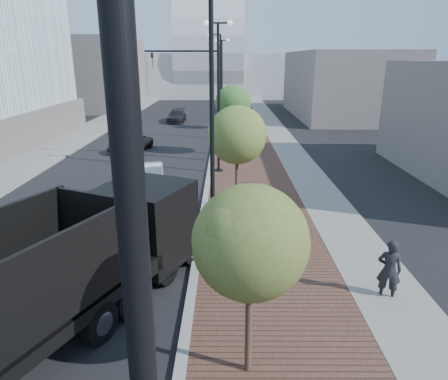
{
  "coord_description": "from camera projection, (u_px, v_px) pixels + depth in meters",
  "views": [
    {
      "loc": [
        1.08,
        -3.92,
        7.13
      ],
      "look_at": [
        1.0,
        12.0,
        2.0
      ],
      "focal_mm": 32.83,
      "sensor_mm": 36.0,
      "label": 1
    }
  ],
  "objects": [
    {
      "name": "tree_3",
      "position": [
        232.0,
        98.0,
        42.06
      ],
      "size": [
        2.25,
        2.18,
        4.37
      ],
      "color": "#382619",
      "rests_on": "ground"
    },
    {
      "name": "white_sedan",
      "position": [
        146.0,
        180.0,
        22.33
      ],
      "size": [
        2.27,
        5.02,
        1.6
      ],
      "primitive_type": "imported",
      "rotation": [
        0.0,
        0.0,
        0.12
      ],
      "color": "silver",
      "rests_on": "ground"
    },
    {
      "name": "curb",
      "position": [
        216.0,
        127.0,
        43.98
      ],
      "size": [
        0.3,
        140.0,
        0.14
      ],
      "primitive_type": "cube",
      "color": "gray",
      "rests_on": "ground"
    },
    {
      "name": "commercial_block_ne",
      "position": [
        343.0,
        84.0,
        52.22
      ],
      "size": [
        12.0,
        22.0,
        8.0
      ],
      "primitive_type": "cube",
      "color": "slate",
      "rests_on": "ground"
    },
    {
      "name": "utility_cover_2",
      "position": [
        248.0,
        184.0,
        23.96
      ],
      "size": [
        0.5,
        0.5,
        0.02
      ],
      "primitive_type": "cube",
      "color": "black",
      "rests_on": "sidewalk"
    },
    {
      "name": "dump_truck",
      "position": [
        77.0,
        273.0,
        11.22
      ],
      "size": [
        7.95,
        13.39,
        3.57
      ],
      "rotation": [
        0.0,
        0.0,
        -0.43
      ],
      "color": "black",
      "rests_on": "ground"
    },
    {
      "name": "streetlight_2",
      "position": [
        218.0,
        97.0,
        25.38
      ],
      "size": [
        1.72,
        0.56,
        9.28
      ],
      "color": "black",
      "rests_on": "ground"
    },
    {
      "name": "streetlight_4",
      "position": [
        222.0,
        79.0,
        48.23
      ],
      "size": [
        1.72,
        0.56,
        9.28
      ],
      "color": "black",
      "rests_on": "ground"
    },
    {
      "name": "traffic_mast",
      "position": [
        206.0,
        91.0,
        28.19
      ],
      "size": [
        5.09,
        0.2,
        8.0
      ],
      "color": "black",
      "rests_on": "ground"
    },
    {
      "name": "tree_0",
      "position": [
        253.0,
        242.0,
        8.7
      ],
      "size": [
        2.54,
        2.52,
        4.67
      ],
      "color": "#382619",
      "rests_on": "ground"
    },
    {
      "name": "dark_car_mid",
      "position": [
        130.0,
        143.0,
        32.94
      ],
      "size": [
        3.44,
        4.86,
        1.23
      ],
      "primitive_type": "imported",
      "rotation": [
        0.0,
        0.0,
        -0.35
      ],
      "color": "black",
      "rests_on": "ground"
    },
    {
      "name": "concrete_strip",
      "position": [
        274.0,
        127.0,
        43.95
      ],
      "size": [
        2.4,
        140.0,
        0.13
      ],
      "primitive_type": "cube",
      "color": "slate",
      "rests_on": "ground"
    },
    {
      "name": "west_sidewalk",
      "position": [
        95.0,
        127.0,
        44.04
      ],
      "size": [
        4.0,
        140.0,
        0.12
      ],
      "primitive_type": "cube",
      "color": "slate",
      "rests_on": "ground"
    },
    {
      "name": "utility_cover_1",
      "position": [
        266.0,
        281.0,
        13.49
      ],
      "size": [
        0.5,
        0.5,
        0.02
      ],
      "primitive_type": "cube",
      "color": "black",
      "rests_on": "sidewalk"
    },
    {
      "name": "streetlight_3",
      "position": [
        219.0,
        91.0,
        36.95
      ],
      "size": [
        1.44,
        0.56,
        9.21
      ],
      "color": "black",
      "rests_on": "ground"
    },
    {
      "name": "streetlight_1",
      "position": [
        209.0,
        143.0,
        14.11
      ],
      "size": [
        1.44,
        0.56,
        9.21
      ],
      "color": "black",
      "rests_on": "ground"
    },
    {
      "name": "tree_2",
      "position": [
        234.0,
        103.0,
        30.43
      ],
      "size": [
        2.68,
        2.68,
        5.3
      ],
      "color": "#382619",
      "rests_on": "ground"
    },
    {
      "name": "tree_1",
      "position": [
        238.0,
        135.0,
        19.08
      ],
      "size": [
        2.74,
        2.74,
        5.1
      ],
      "color": "#382619",
      "rests_on": "ground"
    },
    {
      "name": "pedestrian",
      "position": [
        389.0,
        270.0,
        12.47
      ],
      "size": [
        0.83,
        0.68,
        1.97
      ],
      "primitive_type": "imported",
      "rotation": [
        0.0,
        0.0,
        2.8
      ],
      "color": "black",
      "rests_on": "ground"
    },
    {
      "name": "convention_center",
      "position": [
        211.0,
        64.0,
        85.0
      ],
      "size": [
        50.0,
        30.0,
        50.0
      ],
      "color": "#AEB6B9",
      "rests_on": "ground"
    },
    {
      "name": "sidewalk",
      "position": [
        248.0,
        127.0,
        43.96
      ],
      "size": [
        7.0,
        140.0,
        0.12
      ],
      "primitive_type": "cube",
      "color": "#4C2D23",
      "rests_on": "ground"
    },
    {
      "name": "dark_car_far",
      "position": [
        177.0,
        116.0,
        47.97
      ],
      "size": [
        1.96,
        4.73,
        1.37
      ],
      "primitive_type": "imported",
      "rotation": [
        0.0,
        0.0,
        -0.01
      ],
      "color": "black",
      "rests_on": "ground"
    },
    {
      "name": "commercial_block_nw",
      "position": [
        86.0,
        73.0,
        61.6
      ],
      "size": [
        14.0,
        20.0,
        10.0
      ],
      "primitive_type": "cube",
      "color": "slate",
      "rests_on": "ground"
    }
  ]
}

